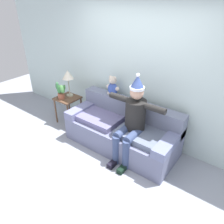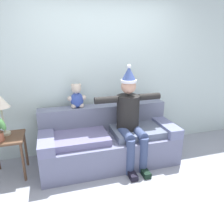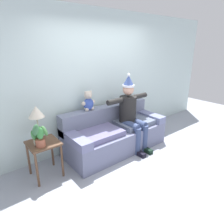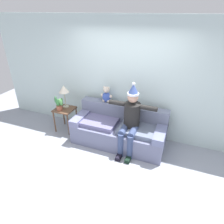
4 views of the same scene
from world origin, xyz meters
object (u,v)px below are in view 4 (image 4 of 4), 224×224
at_px(side_table, 65,113).
at_px(person_seated, 131,118).
at_px(couch, 119,129).
at_px(table_lamp, 64,90).
at_px(potted_plant, 59,103).
at_px(candle_tall, 59,103).
at_px(teddy_bear, 106,95).

bearing_deg(side_table, person_seated, -5.30).
bearing_deg(person_seated, couch, 150.74).
distance_m(person_seated, table_lamp, 1.79).
xyz_separation_m(potted_plant, candle_tall, (-0.06, 0.08, -0.03)).
xyz_separation_m(side_table, table_lamp, (-0.02, 0.09, 0.57)).
bearing_deg(potted_plant, couch, 3.79).
xyz_separation_m(teddy_bear, table_lamp, (-1.04, -0.17, 0.04)).
relative_size(couch, side_table, 3.46).
xyz_separation_m(couch, table_lamp, (-1.46, 0.09, 0.72)).
relative_size(couch, potted_plant, 5.27).
height_order(person_seated, candle_tall, person_seated).
distance_m(side_table, table_lamp, 0.57).
bearing_deg(teddy_bear, candle_tall, -166.16).
relative_size(person_seated, candle_tall, 6.75).
distance_m(person_seated, potted_plant, 1.81).
bearing_deg(teddy_bear, table_lamp, -170.61).
bearing_deg(side_table, teddy_bear, 14.46).
relative_size(teddy_bear, candle_tall, 1.69).
bearing_deg(table_lamp, candle_tall, -135.16).
xyz_separation_m(table_lamp, potted_plant, (-0.06, -0.19, -0.28)).
distance_m(person_seated, teddy_bear, 0.87).
distance_m(couch, person_seated, 0.55).
bearing_deg(potted_plant, side_table, 53.06).
distance_m(couch, potted_plant, 1.58).
relative_size(person_seated, teddy_bear, 3.99).
relative_size(person_seated, table_lamp, 2.64).
height_order(side_table, candle_tall, candle_tall).
height_order(person_seated, table_lamp, person_seated).
xyz_separation_m(teddy_bear, potted_plant, (-1.09, -0.36, -0.24)).
relative_size(teddy_bear, table_lamp, 0.66).
xyz_separation_m(couch, candle_tall, (-1.57, -0.02, 0.41)).
bearing_deg(couch, teddy_bear, 148.51).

